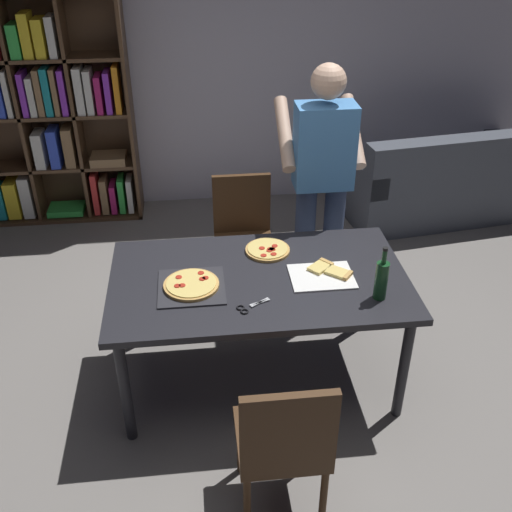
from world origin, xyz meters
TOP-DOWN VIEW (x-y plane):
  - ground_plane at (0.00, 0.00)m, footprint 12.00×12.00m
  - back_wall at (0.00, 2.60)m, footprint 6.40×0.10m
  - dining_table at (0.00, 0.00)m, footprint 1.70×0.98m
  - chair_near_camera at (-0.00, -0.98)m, footprint 0.42×0.42m
  - chair_far_side at (0.00, 0.98)m, footprint 0.42×0.42m
  - couch at (1.91, 1.99)m, footprint 1.80×1.06m
  - bookshelf at (-1.55, 2.37)m, footprint 1.40×0.35m
  - person_serving_pizza at (0.51, 0.76)m, footprint 0.55×0.54m
  - pepperoni_pizza_on_tray at (-0.38, -0.06)m, footprint 0.37×0.37m
  - pizza_slices_on_towel at (0.38, -0.02)m, footprint 0.36×0.30m
  - wine_bottle at (0.62, -0.27)m, footprint 0.07×0.07m
  - kitchen_scissors at (-0.09, -0.28)m, footprint 0.19×0.14m
  - second_pizza_plain at (0.08, 0.27)m, footprint 0.27×0.27m

SIDE VIEW (x-z plane):
  - ground_plane at x=0.00m, z-range 0.00..0.00m
  - couch at x=1.91m, z-range -0.12..0.73m
  - chair_near_camera at x=0.00m, z-range 0.06..0.96m
  - chair_far_side at x=0.00m, z-range 0.06..0.96m
  - dining_table at x=0.00m, z-range 0.31..1.06m
  - kitchen_scissors at x=-0.09m, z-range 0.75..0.76m
  - pizza_slices_on_towel at x=0.38m, z-range 0.74..0.78m
  - second_pizza_plain at x=0.08m, z-range 0.75..0.78m
  - pepperoni_pizza_on_tray at x=-0.38m, z-range 0.75..0.78m
  - wine_bottle at x=0.62m, z-range 0.71..1.03m
  - bookshelf at x=-1.55m, z-range -0.01..1.94m
  - person_serving_pizza at x=0.51m, z-range 0.12..1.87m
  - back_wall at x=0.00m, z-range 0.00..2.80m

